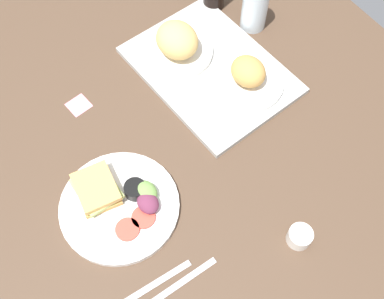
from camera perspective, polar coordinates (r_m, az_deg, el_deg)
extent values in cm
cube|color=#4C3828|center=(119.00, -1.74, -1.29)|extent=(190.00, 150.00, 3.00)
cube|color=#B2B2AD|center=(132.23, 2.22, 9.76)|extent=(47.49, 36.48, 1.60)
cylinder|color=white|center=(134.59, -2.04, 11.98)|extent=(21.18, 21.18, 1.40)
ellipsoid|color=#DBB266|center=(130.45, -1.85, 13.29)|extent=(12.87, 11.11, 8.77)
cylinder|color=white|center=(128.43, 6.69, 8.22)|extent=(20.23, 20.23, 1.40)
ellipsoid|color=tan|center=(125.40, 6.91, 9.49)|extent=(10.14, 8.76, 6.92)
cylinder|color=white|center=(112.42, -8.87, -6.91)|extent=(28.52, 28.52, 1.60)
cube|color=tan|center=(113.26, -11.52, -5.03)|extent=(12.37, 10.74, 1.40)
cube|color=#B2C66B|center=(112.18, -11.63, -4.78)|extent=(11.13, 9.16, 1.00)
cube|color=tan|center=(111.11, -11.74, -4.52)|extent=(12.11, 10.39, 1.40)
cylinder|color=#D14738|center=(108.82, -7.93, -9.68)|extent=(5.60, 5.60, 0.80)
cylinder|color=#D14738|center=(109.39, -5.97, -8.28)|extent=(5.60, 5.60, 0.80)
cylinder|color=black|center=(111.12, -6.99, -4.88)|extent=(5.20, 5.20, 3.00)
cylinder|color=#EFEACC|center=(110.13, -7.05, -4.65)|extent=(4.26, 4.26, 0.60)
ellipsoid|color=#729E4C|center=(110.25, -5.62, -5.18)|extent=(6.00, 4.80, 3.60)
ellipsoid|color=#6B2D47|center=(109.12, -5.43, -6.51)|extent=(6.00, 4.80, 3.60)
cylinder|color=silver|center=(140.99, 7.69, 16.78)|extent=(7.48, 7.48, 13.15)
cylinder|color=silver|center=(110.01, 13.06, -10.37)|extent=(5.60, 5.60, 4.00)
cube|color=#B7B7BC|center=(106.54, -4.30, -15.94)|extent=(2.04, 17.04, 0.50)
cube|color=#B7B7BC|center=(106.25, -1.50, -16.11)|extent=(1.46, 19.00, 0.50)
cube|color=pink|center=(129.51, -13.72, 5.31)|extent=(6.28, 6.28, 0.12)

